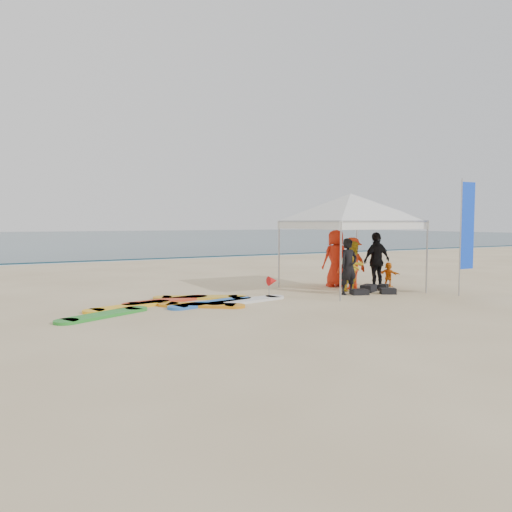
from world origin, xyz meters
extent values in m
plane|color=beige|center=(0.00, 0.00, 0.00)|extent=(120.00, 120.00, 0.00)
cube|color=#0C2633|center=(0.00, 60.00, 0.04)|extent=(160.00, 84.00, 0.08)
cube|color=silver|center=(0.00, 18.20, 0.00)|extent=(160.00, 1.20, 0.01)
imported|color=black|center=(2.86, 1.52, 0.86)|extent=(0.64, 0.44, 1.71)
imported|color=gold|center=(3.46, 1.98, 0.80)|extent=(0.86, 0.72, 1.60)
imported|color=red|center=(3.72, 2.43, 0.85)|extent=(1.10, 0.63, 1.70)
imported|color=black|center=(4.45, 2.06, 0.94)|extent=(1.13, 0.53, 1.88)
imported|color=red|center=(3.65, 3.20, 0.97)|extent=(1.00, 0.70, 1.94)
imported|color=orange|center=(5.26, 2.35, 0.42)|extent=(0.41, 0.81, 0.84)
cylinder|color=#A5A5A8|center=(1.85, 3.98, 1.12)|extent=(0.05, 0.05, 2.23)
cylinder|color=#A5A5A8|center=(5.20, 3.98, 1.12)|extent=(0.05, 0.05, 2.23)
cylinder|color=#A5A5A8|center=(1.85, 0.63, 1.12)|extent=(0.05, 0.05, 2.23)
cylinder|color=#A5A5A8|center=(5.20, 0.63, 1.12)|extent=(0.05, 0.05, 2.23)
cube|color=white|center=(3.53, 0.63, 2.11)|extent=(3.45, 0.02, 0.24)
cube|color=white|center=(3.53, 3.98, 2.11)|extent=(3.45, 0.02, 0.24)
cube|color=white|center=(1.85, 2.30, 2.11)|extent=(0.02, 3.45, 0.24)
cube|color=white|center=(5.20, 2.30, 2.11)|extent=(0.02, 3.45, 0.24)
pyramid|color=white|center=(3.53, 2.30, 3.13)|extent=(4.74, 4.74, 0.89)
cylinder|color=#A5A5A8|center=(5.61, -0.26, 1.75)|extent=(0.04, 0.04, 3.50)
cube|color=blue|center=(5.91, -0.26, 2.10)|extent=(0.55, 0.03, 2.60)
cylinder|color=#A5A5A8|center=(0.37, 2.05, 0.30)|extent=(0.02, 0.02, 0.60)
cone|color=red|center=(0.49, 2.05, 0.50)|extent=(0.28, 0.28, 0.28)
cube|color=black|center=(3.82, 1.71, 0.11)|extent=(0.66, 0.58, 0.22)
cube|color=black|center=(4.00, 1.03, 0.09)|extent=(0.55, 0.48, 0.18)
cube|color=black|center=(3.14, 1.35, 0.08)|extent=(0.60, 0.54, 0.16)
cube|color=black|center=(4.42, 1.69, 0.10)|extent=(0.44, 0.41, 0.20)
cube|color=blue|center=(-1.55, 1.83, 0.04)|extent=(2.20, 1.02, 0.07)
cube|color=red|center=(-2.50, 2.77, 0.04)|extent=(2.14, 0.94, 0.07)
cube|color=orange|center=(-1.92, 1.63, 0.04)|extent=(1.77, 1.49, 0.07)
cube|color=#258A29|center=(-4.46, 1.46, 0.04)|extent=(2.01, 1.33, 0.07)
cube|color=yellow|center=(-3.66, 2.32, 0.04)|extent=(1.98, 1.06, 0.07)
cube|color=silver|center=(-0.54, 1.73, 0.04)|extent=(2.15, 0.91, 0.07)
cube|color=gold|center=(-1.45, 2.88, 0.04)|extent=(2.18, 1.39, 0.07)
camera|label=1|loc=(-6.79, -10.45, 2.24)|focal=35.00mm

